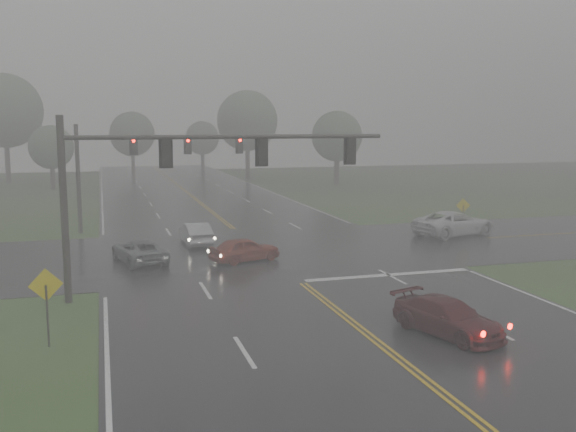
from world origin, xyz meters
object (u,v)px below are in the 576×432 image
object	(u,v)px
sedan_silver	(196,245)
pickup_white	(454,235)
sedan_red	(245,262)
signal_gantry_near	(170,170)
car_grey	(140,262)
signal_gantry_far	(136,156)
sedan_maroon	(447,335)

from	to	relation	value
sedan_silver	pickup_white	bearing A→B (deg)	172.37
sedan_red	sedan_silver	xyz separation A→B (m)	(-1.83, 5.55, 0.00)
sedan_silver	signal_gantry_near	distance (m)	12.71
sedan_silver	pickup_white	size ratio (longest dim) A/B	0.72
sedan_red	car_grey	xyz separation A→B (m)	(-5.41, 1.34, 0.00)
sedan_red	car_grey	bearing A→B (deg)	58.71
sedan_red	signal_gantry_far	size ratio (longest dim) A/B	0.31
sedan_red	car_grey	world-z (taller)	sedan_red
sedan_silver	signal_gantry_near	xyz separation A→B (m)	(-2.55, -11.23, 5.37)
car_grey	sedan_silver	bearing A→B (deg)	-144.81
sedan_red	signal_gantry_near	size ratio (longest dim) A/B	0.27
signal_gantry_near	signal_gantry_far	world-z (taller)	signal_gantry_near
car_grey	pickup_white	size ratio (longest dim) A/B	0.78
car_grey	pickup_white	bearing A→B (deg)	173.21
sedan_maroon	car_grey	world-z (taller)	sedan_maroon
sedan_red	pickup_white	distance (m)	15.51
signal_gantry_near	sedan_silver	bearing A→B (deg)	77.18
sedan_maroon	sedan_red	world-z (taller)	sedan_red
sedan_red	sedan_silver	world-z (taller)	sedan_silver
sedan_red	pickup_white	bearing A→B (deg)	-92.14
car_grey	pickup_white	xyz separation A→B (m)	(20.38, 2.73, 0.00)
sedan_maroon	pickup_white	world-z (taller)	pickup_white
sedan_maroon	signal_gantry_near	world-z (taller)	signal_gantry_near
car_grey	pickup_white	world-z (taller)	pickup_white
pickup_white	signal_gantry_far	size ratio (longest dim) A/B	0.46
sedan_silver	signal_gantry_far	distance (m)	8.73
sedan_red	signal_gantry_near	world-z (taller)	signal_gantry_near
sedan_silver	signal_gantry_far	world-z (taller)	signal_gantry_far
sedan_maroon	sedan_silver	world-z (taller)	sedan_silver
car_grey	signal_gantry_far	xyz separation A→B (m)	(0.51, 10.60, 5.09)
sedan_maroon	pickup_white	xyz separation A→B (m)	(10.78, 17.79, 0.00)
pickup_white	signal_gantry_near	world-z (taller)	signal_gantry_near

